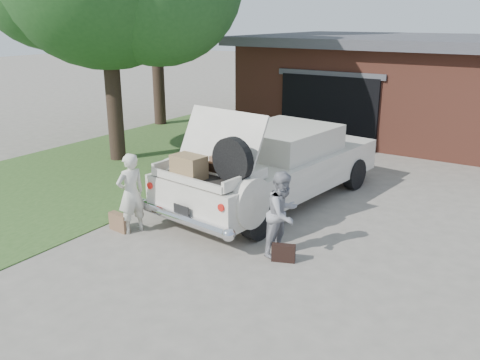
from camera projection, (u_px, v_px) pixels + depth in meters
The scene contains 8 objects.
ground at pixel (222, 247), 9.06m from camera, with size 90.00×90.00×0.00m, color gray.
grass_strip at pixel (123, 162), 14.31m from camera, with size 6.00×16.00×0.02m, color #2D4C1E.
house at pixel (439, 86), 17.20m from camera, with size 12.80×7.80×3.30m.
sedan at pixel (273, 165), 11.08m from camera, with size 2.85×5.91×2.25m.
woman_left at pixel (131, 193), 9.49m from camera, with size 0.56×0.37×1.55m, color beige.
woman_right at pixel (283, 214), 8.59m from camera, with size 0.72×0.56×1.49m, color gray.
suitcase_left at pixel (119, 222), 9.71m from camera, with size 0.45×0.14×0.35m, color brown.
suitcase_right at pixel (283, 253), 8.50m from camera, with size 0.40×0.13×0.31m, color black.
Camera 1 is at (4.77, -6.75, 3.92)m, focal length 38.00 mm.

